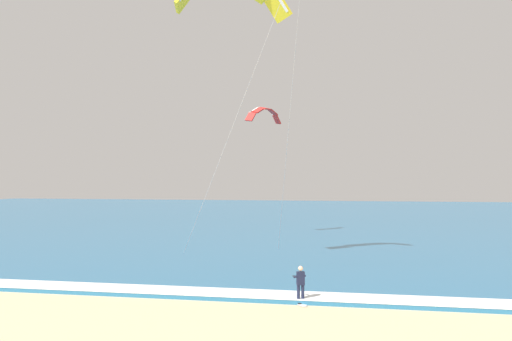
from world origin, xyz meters
The scene contains 5 objects.
sea centered at (0.00, 71.64, 0.10)m, with size 200.00×120.00×0.20m, color teal.
surf_foam centered at (0.00, 12.64, 0.22)m, with size 200.00×2.04×0.04m, color white.
surfboard centered at (-3.54, 11.87, 0.03)m, with size 0.96×1.46×0.09m.
kitesurfer centered at (-3.54, 11.89, 0.94)m, with size 0.66×0.65×1.69m.
kite_distant centered at (-10.87, 40.63, 11.85)m, with size 2.95×3.92×1.56m.
Camera 1 is at (-0.03, -14.07, 5.55)m, focal length 41.11 mm.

